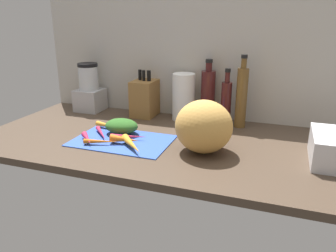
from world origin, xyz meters
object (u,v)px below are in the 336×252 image
paper_towel_roll (183,97)px  bottle_1 (226,102)px  carrot_1 (87,138)px  carrot_2 (101,133)px  carrot_3 (128,137)px  winter_squash (204,127)px  carrot_4 (110,126)px  carrot_0 (132,145)px  blender_appliance (89,90)px  carrot_6 (124,139)px  cutting_board (122,140)px  knife_block (145,98)px  carrot_5 (101,141)px  bottle_0 (208,95)px  bottle_2 (242,96)px

paper_towel_roll → bottle_1: size_ratio=0.86×
carrot_1 → carrot_2: bearing=77.4°
carrot_1 → carrot_3: 17.47cm
carrot_3 → winter_squash: winter_squash is taller
carrot_4 → paper_towel_roll: size_ratio=0.68×
carrot_0 → blender_appliance: size_ratio=0.65×
carrot_6 → carrot_2: bearing=160.1°
cutting_board → winter_squash: bearing=0.9°
carrot_3 → carrot_6: 4.88cm
carrot_3 → knife_block: (-8.33, 38.36, 7.74)cm
carrot_0 → carrot_1: bearing=177.9°
carrot_5 → carrot_2: bearing=119.4°
winter_squash → bottle_1: 37.37cm
blender_appliance → bottle_0: size_ratio=0.85×
carrot_0 → carrot_2: 21.52cm
carrot_1 → knife_block: knife_block is taller
carrot_2 → cutting_board: bearing=-7.4°
carrot_2 → knife_block: knife_block is taller
carrot_0 → bottle_0: 54.10cm
blender_appliance → cutting_board: bearing=-44.1°
blender_appliance → bottle_2: 84.39cm
carrot_5 → bottle_1: bottle_1 is taller
carrot_6 → knife_block: bearing=101.6°
carrot_4 → bottle_2: bottle_2 is taller
carrot_4 → carrot_6: (14.71, -14.53, 0.43)cm
blender_appliance → bottle_1: (76.93, 0.04, 0.04)cm
paper_towel_roll → bottle_2: bottle_2 is taller
carrot_1 → carrot_2: 8.72cm
cutting_board → carrot_2: size_ratio=2.62×
bottle_0 → carrot_2: bearing=-134.1°
carrot_1 → bottle_0: bearing=50.0°
winter_squash → carrot_3: bearing=179.0°
carrot_1 → bottle_0: size_ratio=0.38×
bottle_1 → carrot_4: bearing=-151.4°
carrot_0 → carrot_4: (-20.09, 18.73, -0.40)cm
carrot_0 → cutting_board: bearing=137.0°
blender_appliance → bottle_0: bottle_0 is taller
bottle_2 → bottle_1: bearing=171.2°
blender_appliance → paper_towel_roll: blender_appliance is taller
carrot_3 → winter_squash: size_ratio=0.69×
carrot_4 → carrot_5: bearing=-72.6°
knife_block → blender_appliance: 33.40cm
cutting_board → carrot_0: (8.45, -7.87, 2.09)cm
carrot_3 → carrot_6: carrot_6 is taller
cutting_board → bottle_2: (45.21, 36.72, 14.71)cm
carrot_4 → bottle_0: (39.50, 30.56, 11.37)cm
carrot_2 → bottle_0: bottle_0 is taller
cutting_board → carrot_3: carrot_3 is taller
carrot_3 → paper_towel_roll: (13.26, 37.67, 9.99)cm
winter_squash → bottle_0: (-7.85, 40.84, 2.94)cm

